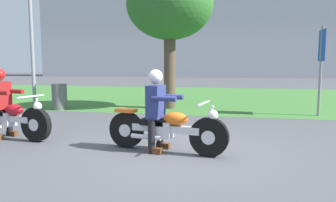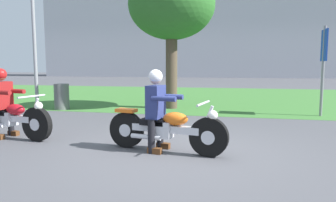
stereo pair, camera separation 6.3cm
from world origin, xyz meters
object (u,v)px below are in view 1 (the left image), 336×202
(motorcycle_lead, at_px, (166,129))
(trash_can, at_px, (60,97))
(tree_roadside, at_px, (170,6))
(rider_follow, at_px, (1,97))
(rider_lead, at_px, (157,104))
(motorcycle_follow, at_px, (8,119))
(sign_banner, at_px, (321,57))

(motorcycle_lead, relative_size, trash_can, 2.48)
(motorcycle_lead, xyz_separation_m, tree_roadside, (-1.04, 5.41, 3.07))
(rider_follow, xyz_separation_m, trash_can, (-1.11, 3.98, -0.39))
(rider_follow, xyz_separation_m, tree_roadside, (2.45, 5.06, 2.64))
(trash_can, bearing_deg, motorcycle_lead, -43.23)
(rider_lead, bearing_deg, rider_follow, -175.55)
(motorcycle_follow, height_order, tree_roadside, tree_roadside)
(rider_follow, bearing_deg, tree_roadside, 74.07)
(tree_roadside, xyz_separation_m, trash_can, (-3.56, -1.08, -3.03))
(sign_banner, bearing_deg, tree_roadside, 171.39)
(sign_banner, bearing_deg, rider_follow, -148.34)
(motorcycle_lead, distance_m, tree_roadside, 6.31)
(motorcycle_lead, height_order, rider_lead, rider_lead)
(motorcycle_follow, bearing_deg, trash_can, 117.54)
(rider_follow, relative_size, tree_roadside, 0.30)
(motorcycle_lead, bearing_deg, rider_lead, 179.17)
(rider_lead, xyz_separation_m, motorcycle_follow, (-3.16, 0.29, -0.42))
(rider_follow, relative_size, trash_can, 1.64)
(tree_roadside, distance_m, sign_banner, 4.99)
(motorcycle_follow, bearing_deg, rider_lead, 4.73)
(motorcycle_follow, xyz_separation_m, sign_banner, (6.90, 4.39, 1.32))
(rider_lead, relative_size, motorcycle_follow, 0.66)
(motorcycle_lead, bearing_deg, sign_banner, 62.66)
(motorcycle_lead, relative_size, rider_follow, 1.52)
(motorcycle_lead, height_order, rider_follow, rider_follow)
(rider_follow, bearing_deg, sign_banner, 41.56)
(motorcycle_follow, distance_m, tree_roadside, 6.36)
(motorcycle_follow, bearing_deg, motorcycle_lead, 4.45)
(rider_follow, height_order, trash_can, rider_follow)
(motorcycle_lead, xyz_separation_m, trash_can, (-4.60, 4.32, 0.04))
(rider_follow, distance_m, tree_roadside, 6.21)
(rider_follow, bearing_deg, motorcycle_lead, 4.20)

